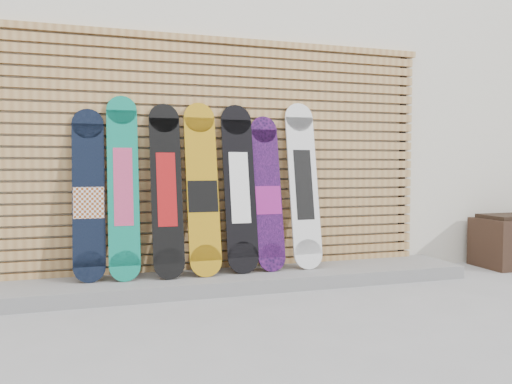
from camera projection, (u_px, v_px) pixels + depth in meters
ground at (264, 306)px, 3.89m from camera, size 80.00×80.00×0.00m
building at (223, 117)px, 7.28m from camera, size 12.00×5.00×3.60m
concrete_step at (225, 280)px, 4.49m from camera, size 4.60×0.70×0.12m
slat_wall at (218, 154)px, 4.71m from camera, size 4.26×0.08×2.29m
snowboard_0 at (89, 195)px, 4.22m from camera, size 0.26×0.29×1.47m
snowboard_1 at (123, 187)px, 4.29m from camera, size 0.26×0.33×1.59m
snowboard_2 at (166, 189)px, 4.38m from camera, size 0.27×0.37×1.54m
snowboard_3 at (202, 189)px, 4.47m from camera, size 0.28×0.37×1.56m
snowboard_4 at (239, 188)px, 4.59m from camera, size 0.29×0.33×1.55m
snowboard_5 at (268, 194)px, 4.68m from camera, size 0.26×0.33×1.45m
snowboard_6 at (303, 185)px, 4.78m from camera, size 0.28×0.33×1.59m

